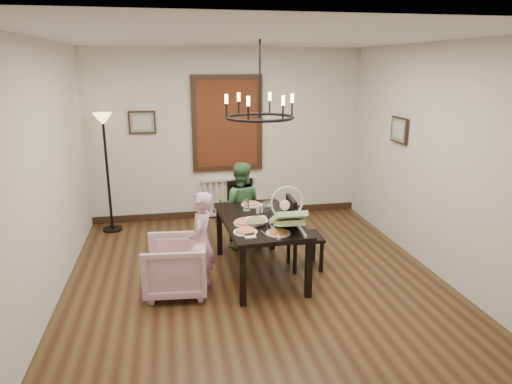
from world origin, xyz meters
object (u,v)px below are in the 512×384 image
object	(u,v)px
chair_far	(246,213)
seated_man	(240,213)
elderly_woman	(202,251)
drinking_glass	(268,207)
floor_lamp	(108,175)
chair_right	(305,233)
baby_bouncer	(288,216)
dining_table	(259,225)
armchair	(176,266)

from	to	relation	value
chair_far	seated_man	world-z (taller)	seated_man
elderly_woman	seated_man	xyz separation A→B (m)	(0.63, 1.19, 0.03)
drinking_glass	chair_far	bearing A→B (deg)	99.64
floor_lamp	chair_right	bearing A→B (deg)	-36.15
baby_bouncer	dining_table	bearing A→B (deg)	116.03
seated_man	baby_bouncer	bearing A→B (deg)	115.15
chair_far	elderly_woman	bearing A→B (deg)	-138.15
elderly_woman	armchair	bearing A→B (deg)	-78.21
dining_table	elderly_woman	size ratio (longest dim) A/B	1.64
chair_far	baby_bouncer	world-z (taller)	baby_bouncer
drinking_glass	armchair	bearing A→B (deg)	-157.66
seated_man	drinking_glass	distance (m)	0.79
baby_bouncer	seated_man	bearing A→B (deg)	104.76
chair_right	drinking_glass	size ratio (longest dim) A/B	6.08
dining_table	baby_bouncer	xyz separation A→B (m)	(0.22, -0.49, 0.26)
drinking_glass	seated_man	bearing A→B (deg)	110.06
baby_bouncer	drinking_glass	world-z (taller)	baby_bouncer
armchair	seated_man	distance (m)	1.51
drinking_glass	chair_right	bearing A→B (deg)	-15.12
chair_far	drinking_glass	size ratio (longest dim) A/B	5.91
elderly_woman	floor_lamp	world-z (taller)	floor_lamp
chair_right	seated_man	distance (m)	1.08
chair_right	baby_bouncer	bearing A→B (deg)	147.03
seated_man	drinking_glass	xyz separation A→B (m)	(0.25, -0.69, 0.29)
dining_table	floor_lamp	world-z (taller)	floor_lamp
seated_man	floor_lamp	distance (m)	2.21
armchair	floor_lamp	world-z (taller)	floor_lamp
armchair	elderly_woman	xyz separation A→B (m)	(0.30, -0.02, 0.17)
chair_right	floor_lamp	xyz separation A→B (m)	(-2.59, 1.89, 0.42)
chair_far	chair_right	xyz separation A→B (m)	(0.60, -0.96, 0.01)
dining_table	floor_lamp	bearing A→B (deg)	131.73
chair_right	floor_lamp	distance (m)	3.24
baby_bouncer	drinking_glass	bearing A→B (deg)	97.42
seated_man	chair_right	bearing A→B (deg)	143.00
drinking_glass	floor_lamp	bearing A→B (deg)	140.35
chair_right	elderly_woman	size ratio (longest dim) A/B	0.97
chair_right	elderly_woman	distance (m)	1.39
chair_right	seated_man	xyz separation A→B (m)	(-0.71, 0.81, 0.04)
dining_table	chair_far	size ratio (longest dim) A/B	1.73
armchair	seated_man	size ratio (longest dim) A/B	0.68
elderly_woman	drinking_glass	distance (m)	1.07
drinking_glass	floor_lamp	size ratio (longest dim) A/B	0.09
chair_far	floor_lamp	bearing A→B (deg)	135.72
armchair	baby_bouncer	size ratio (longest dim) A/B	1.31
dining_table	baby_bouncer	bearing A→B (deg)	-69.10
elderly_woman	drinking_glass	world-z (taller)	elderly_woman
elderly_woman	floor_lamp	size ratio (longest dim) A/B	0.54
drinking_glass	floor_lamp	world-z (taller)	floor_lamp
dining_table	chair_right	distance (m)	0.63
armchair	baby_bouncer	distance (m)	1.40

